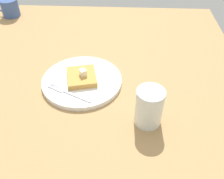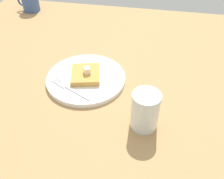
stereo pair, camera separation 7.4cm
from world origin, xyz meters
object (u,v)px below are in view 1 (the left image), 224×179
object	(u,v)px
coffee_mug	(10,8)
plate	(82,81)
fork	(66,92)
syrup_jar	(149,108)

from	to	relation	value
coffee_mug	plate	bearing A→B (deg)	130.37
fork	coffee_mug	xyz separation A→B (cm)	(37.21, -54.99, 2.25)
plate	fork	distance (cm)	7.74
plate	syrup_jar	size ratio (longest dim) A/B	2.33
plate	coffee_mug	xyz separation A→B (cm)	(41.10, -48.35, 3.08)
fork	coffee_mug	size ratio (longest dim) A/B	1.39
plate	fork	xyz separation A→B (cm)	(3.88, 6.65, 0.83)
syrup_jar	coffee_mug	distance (cm)	89.22
plate	coffee_mug	world-z (taller)	coffee_mug
fork	syrup_jar	size ratio (longest dim) A/B	1.32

